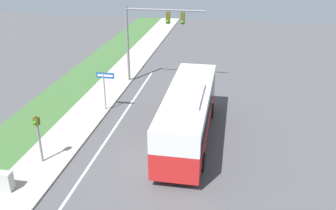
# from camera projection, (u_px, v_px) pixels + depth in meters

# --- Properties ---
(ground_plane) EXTENTS (80.00, 80.00, 0.00)m
(ground_plane) POSITION_uv_depth(u_px,v_px,m) (156.00, 165.00, 20.71)
(ground_plane) COLOR #4C4C4F
(sidewalk) EXTENTS (2.80, 80.00, 0.12)m
(sidewalk) POSITION_uv_depth(u_px,v_px,m) (52.00, 153.00, 21.70)
(sidewalk) COLOR #ADA89E
(sidewalk) RESTS_ON ground_plane
(grass_verge) EXTENTS (3.60, 80.00, 0.10)m
(grass_verge) POSITION_uv_depth(u_px,v_px,m) (2.00, 148.00, 22.23)
(grass_verge) COLOR #3D6633
(grass_verge) RESTS_ON ground_plane
(lane_divider_near) EXTENTS (0.14, 30.00, 0.01)m
(lane_divider_near) POSITION_uv_depth(u_px,v_px,m) (94.00, 158.00, 21.30)
(lane_divider_near) COLOR silver
(lane_divider_near) RESTS_ON ground_plane
(bus) EXTENTS (2.70, 10.64, 3.42)m
(bus) POSITION_uv_depth(u_px,v_px,m) (188.00, 111.00, 22.61)
(bus) COLOR red
(bus) RESTS_ON ground_plane
(signal_gantry) EXTENTS (6.56, 0.41, 6.49)m
(signal_gantry) POSITION_uv_depth(u_px,v_px,m) (150.00, 29.00, 30.53)
(signal_gantry) COLOR slate
(signal_gantry) RESTS_ON ground_plane
(pedestrian_signal) EXTENTS (0.28, 0.34, 2.83)m
(pedestrian_signal) POSITION_uv_depth(u_px,v_px,m) (38.00, 132.00, 20.09)
(pedestrian_signal) COLOR slate
(pedestrian_signal) RESTS_ON ground_plane
(street_sign) EXTENTS (1.29, 0.08, 2.98)m
(street_sign) POSITION_uv_depth(u_px,v_px,m) (105.00, 84.00, 26.30)
(street_sign) COLOR slate
(street_sign) RESTS_ON ground_plane
(utility_cabinet) EXTENTS (0.78, 0.45, 1.00)m
(utility_cabinet) POSITION_uv_depth(u_px,v_px,m) (5.00, 181.00, 18.27)
(utility_cabinet) COLOR #A8A8A3
(utility_cabinet) RESTS_ON sidewalk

